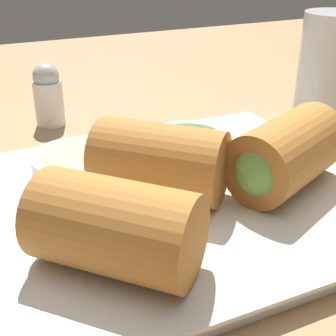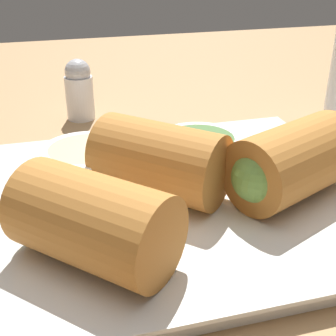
# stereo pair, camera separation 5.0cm
# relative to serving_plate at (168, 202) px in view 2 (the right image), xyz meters

# --- Properties ---
(table_surface) EXTENTS (1.80, 1.40, 0.02)m
(table_surface) POSITION_rel_serving_plate_xyz_m (-0.01, -0.02, -0.02)
(table_surface) COLOR #A87F54
(table_surface) RESTS_ON ground
(serving_plate) EXTENTS (0.32, 0.26, 0.01)m
(serving_plate) POSITION_rel_serving_plate_xyz_m (0.00, 0.00, 0.00)
(serving_plate) COLOR silver
(serving_plate) RESTS_ON table_surface
(roll_front_left) EXTENTS (0.11, 0.11, 0.06)m
(roll_front_left) POSITION_rel_serving_plate_xyz_m (-0.07, -0.06, 0.04)
(roll_front_left) COLOR #B77533
(roll_front_left) RESTS_ON serving_plate
(roll_front_right) EXTENTS (0.11, 0.11, 0.06)m
(roll_front_right) POSITION_rel_serving_plate_xyz_m (-0.01, 0.01, 0.04)
(roll_front_right) COLOR #B77533
(roll_front_right) RESTS_ON serving_plate
(roll_back_left) EXTENTS (0.11, 0.09, 0.06)m
(roll_back_left) POSITION_rel_serving_plate_xyz_m (0.09, -0.03, 0.04)
(roll_back_left) COLOR #B77533
(roll_back_left) RESTS_ON serving_plate
(dipping_bowl_near) EXTENTS (0.07, 0.07, 0.02)m
(dipping_bowl_near) POSITION_rel_serving_plate_xyz_m (0.04, 0.05, 0.02)
(dipping_bowl_near) COLOR white
(dipping_bowl_near) RESTS_ON serving_plate
(dipping_bowl_far) EXTENTS (0.07, 0.07, 0.02)m
(dipping_bowl_far) POSITION_rel_serving_plate_xyz_m (-0.06, 0.05, 0.02)
(dipping_bowl_far) COLOR white
(dipping_bowl_far) RESTS_ON serving_plate
(salt_shaker) EXTENTS (0.03, 0.03, 0.07)m
(salt_shaker) POSITION_rel_serving_plate_xyz_m (-0.04, 0.22, 0.03)
(salt_shaker) COLOR silver
(salt_shaker) RESTS_ON table_surface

